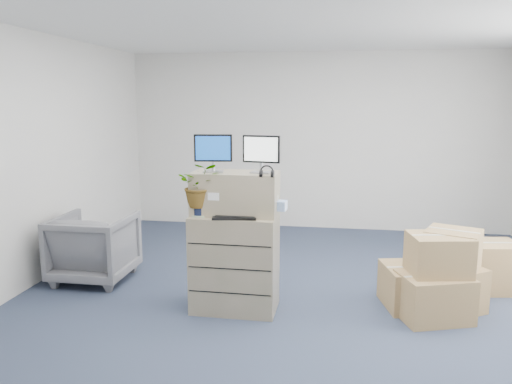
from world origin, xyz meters
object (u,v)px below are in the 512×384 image
at_px(filing_cabinet_lower, 235,262).
at_px(potted_plant, 200,191).
at_px(monitor_left, 213,151).
at_px(keyboard, 234,217).
at_px(office_chair, 94,244).
at_px(monitor_right, 261,152).
at_px(water_bottle, 239,202).

xyz_separation_m(filing_cabinet_lower, potted_plant, (-0.32, -0.08, 0.72)).
height_order(monitor_left, potted_plant, monitor_left).
bearing_deg(monitor_left, keyboard, -43.01).
distance_m(potted_plant, office_chair, 1.75).
distance_m(filing_cabinet_lower, potted_plant, 0.79).
height_order(filing_cabinet_lower, monitor_left, monitor_left).
bearing_deg(monitor_left, filing_cabinet_lower, -14.15).
height_order(monitor_right, potted_plant, monitor_right).
bearing_deg(monitor_left, monitor_right, -7.66).
distance_m(keyboard, potted_plant, 0.42).
bearing_deg(keyboard, potted_plant, 160.53).
bearing_deg(potted_plant, water_bottle, 19.07).
distance_m(keyboard, office_chair, 1.99).
height_order(keyboard, water_bottle, water_bottle).
distance_m(filing_cabinet_lower, water_bottle, 0.60).
bearing_deg(monitor_right, office_chair, 174.59).
relative_size(monitor_right, potted_plant, 0.71).
xyz_separation_m(filing_cabinet_lower, monitor_right, (0.26, 0.02, 1.09)).
height_order(water_bottle, office_chair, water_bottle).
height_order(monitor_left, monitor_right, monitor_left).
bearing_deg(potted_plant, monitor_left, 43.08).
height_order(keyboard, potted_plant, potted_plant).
bearing_deg(monitor_right, keyboard, -134.40).
xyz_separation_m(filing_cabinet_lower, office_chair, (-1.76, 0.55, -0.05)).
xyz_separation_m(monitor_left, keyboard, (0.24, -0.17, -0.60)).
bearing_deg(filing_cabinet_lower, potted_plant, -165.51).
xyz_separation_m(keyboard, potted_plant, (-0.35, 0.07, 0.23)).
xyz_separation_m(water_bottle, potted_plant, (-0.35, -0.12, 0.12)).
relative_size(keyboard, potted_plant, 0.80).
bearing_deg(office_chair, monitor_right, 165.37).
distance_m(monitor_right, office_chair, 2.37).
bearing_deg(potted_plant, filing_cabinet_lower, 13.76).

